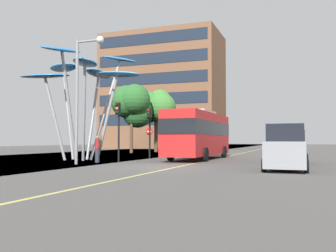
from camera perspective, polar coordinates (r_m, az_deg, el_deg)
ground at (r=20.62m, az=-3.74°, el=-6.34°), size 120.00×240.00×0.10m
red_bus at (r=28.39m, az=4.74°, el=-1.02°), size 2.87×10.28×3.69m
leaf_sculpture at (r=28.32m, az=-12.79°, el=7.68°), size 9.51×9.47×8.01m
traffic_light_kerb_near at (r=24.72m, az=-7.63°, el=1.04°), size 0.28×0.42×3.92m
traffic_light_kerb_far at (r=29.21m, az=-2.87°, el=0.55°), size 0.28×0.42×3.93m
traffic_light_island_mid at (r=33.11m, az=0.38°, el=-0.24°), size 0.28×0.42×3.54m
car_parked_near at (r=18.72m, az=17.57°, el=-3.38°), size 2.02×3.85×2.21m
car_parked_mid at (r=24.48m, az=18.25°, el=-3.18°), size 2.02×3.93×2.07m
street_lamp at (r=23.03m, az=-12.85°, el=6.43°), size 1.89×0.44×7.60m
tree_pavement_near at (r=42.83m, az=-5.42°, el=3.28°), size 4.70×4.71×7.78m
tree_pavement_far at (r=46.11m, az=-2.08°, el=3.07°), size 5.71×4.74×7.81m
pedestrian at (r=24.57m, az=-10.75°, el=-3.48°), size 0.34×0.34×1.73m
no_entry_sign at (r=31.18m, az=-2.87°, el=-1.81°), size 0.60×0.12×2.47m
backdrop_building at (r=67.82m, az=-0.75°, el=5.22°), size 20.68×11.64×20.37m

